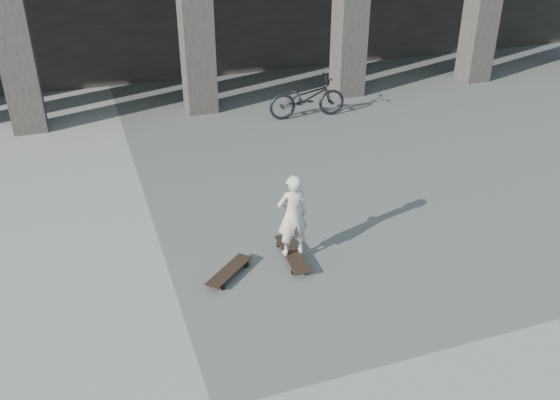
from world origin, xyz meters
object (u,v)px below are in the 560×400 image
object	(u,v)px
skateboard_spare	(229,271)
child	(293,215)
longboard	(292,254)
bicycle	(307,97)

from	to	relation	value
skateboard_spare	child	size ratio (longest dim) A/B	0.64
skateboard_spare	child	bearing A→B (deg)	-35.08
skateboard_spare	longboard	bearing A→B (deg)	-35.08
longboard	bicycle	world-z (taller)	bicycle
longboard	bicycle	distance (m)	5.57
child	bicycle	world-z (taller)	child
skateboard_spare	child	xyz separation A→B (m)	(0.91, 0.11, 0.60)
bicycle	child	bearing A→B (deg)	159.82
longboard	bicycle	xyz separation A→B (m)	(2.23, 5.09, 0.36)
child	bicycle	bearing A→B (deg)	-114.53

